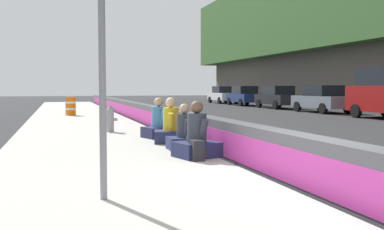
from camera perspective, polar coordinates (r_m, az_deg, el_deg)
ground_plane at (r=6.71m, az=15.70°, el=-10.03°), size 160.00×160.00×0.00m
sidewalk_strip at (r=5.74m, az=-7.62°, el=-11.53°), size 80.00×4.40×0.14m
jersey_barrier at (r=6.62m, az=15.73°, el=-6.46°), size 76.00×0.45×0.85m
route_sign_post at (r=5.65m, az=-11.66°, el=10.09°), size 0.44×0.09×3.60m
fire_hydrant at (r=14.30m, az=-10.65°, el=-0.39°), size 0.26×0.46×0.88m
seated_person_foreground at (r=8.96m, az=0.64°, el=-3.21°), size 0.90×0.99×1.16m
seated_person_middle at (r=10.08m, az=-1.00°, el=-2.64°), size 0.68×0.78×1.06m
seated_person_rear at (r=11.29m, az=-2.79°, el=-1.79°), size 0.88×0.98×1.17m
seated_person_far at (r=12.47m, az=-4.37°, el=-1.33°), size 0.91×0.99×1.14m
backpack at (r=8.55m, az=0.70°, el=-4.68°), size 0.32×0.28×0.40m
construction_barrel at (r=23.39m, az=-15.58°, el=1.14°), size 0.54×0.54×0.95m
parked_car_fourth at (r=28.58m, az=16.64°, el=2.03°), size 4.50×1.96×1.71m
parked_car_midline at (r=33.50m, az=11.13°, el=2.32°), size 4.54×2.04×1.71m
parked_car_far at (r=38.70m, az=6.85°, el=2.52°), size 4.57×2.08×1.71m
parked_car_farther at (r=44.05m, az=4.06°, el=2.67°), size 4.53×2.00×1.71m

